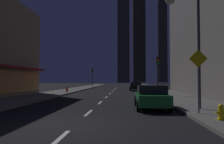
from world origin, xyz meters
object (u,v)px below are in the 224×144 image
Objects in this scene: pedestrian_crossing_sign at (198,75)px; fire_hydrant_far_left at (67,90)px; car_parked_far at (136,86)px; car_parked_near at (151,97)px; fire_hydrant_yellow_near at (221,113)px; street_lamp_right at (184,23)px; traffic_light_far_left at (93,73)px; traffic_light_near_right at (158,67)px.

fire_hydrant_far_left is at bearing 123.16° from pedestrian_crossing_sign.
car_parked_far is 6.48× the size of fire_hydrant_far_left.
car_parked_near is 6.48× the size of fire_hydrant_yellow_near.
street_lamp_right is at bearing -85.46° from car_parked_far.
fire_hydrant_far_left is (-9.50, -6.50, -0.29)m from car_parked_far.
pedestrian_crossing_sign reaches higher than fire_hydrant_yellow_near.
fire_hydrant_yellow_near is 0.16× the size of traffic_light_far_left.
car_parked_near is 0.64× the size of street_lamp_right.
traffic_light_near_right is 11.29m from street_lamp_right.
traffic_light_far_left is 38.98m from pedestrian_crossing_sign.
car_parked_far is at bearing 94.74° from pedestrian_crossing_sign.
fire_hydrant_yellow_near is at bearing -81.42° from street_lamp_right.
traffic_light_near_right is 12.86m from pedestrian_crossing_sign.
fire_hydrant_far_left is 20.05m from street_lamp_right.
fire_hydrant_yellow_near is 2.38m from pedestrian_crossing_sign.
car_parked_near is 3.57m from pedestrian_crossing_sign.
traffic_light_near_right reaches higher than car_parked_near.
pedestrian_crossing_sign reaches higher than fire_hydrant_far_left.
pedestrian_crossing_sign is at bearing 99.60° from fire_hydrant_yellow_near.
fire_hydrant_yellow_near is at bearing -88.43° from traffic_light_near_right.
fire_hydrant_far_left is 0.21× the size of pedestrian_crossing_sign.
car_parked_near is at bearing 117.34° from fire_hydrant_yellow_near.
fire_hydrant_yellow_near is at bearing -62.66° from car_parked_near.
car_parked_far is at bearing 94.54° from street_lamp_right.
fire_hydrant_far_left is at bearing 121.34° from fire_hydrant_yellow_near.
car_parked_far is 24.21m from pedestrian_crossing_sign.
pedestrian_crossing_sign is (11.50, -17.60, 1.56)m from fire_hydrant_far_left.
traffic_light_near_right is at bearing 89.38° from street_lamp_right.
fire_hydrant_far_left is 0.10× the size of street_lamp_right.
street_lamp_right reaches higher than fire_hydrant_far_left.
pedestrian_crossing_sign reaches higher than car_parked_near.
car_parked_near is 17.70m from fire_hydrant_far_left.
car_parked_near is at bearing 150.67° from street_lamp_right.
car_parked_near is at bearing -100.62° from traffic_light_near_right.
car_parked_near reaches higher than fire_hydrant_far_left.
car_parked_far reaches higher than fire_hydrant_far_left.
car_parked_far is at bearing -55.52° from traffic_light_far_left.
traffic_light_far_left reaches higher than fire_hydrant_far_left.
car_parked_far is 22.90m from street_lamp_right.
car_parked_near is at bearing -90.00° from car_parked_far.
traffic_light_near_right is at bearing -65.86° from traffic_light_far_left.
street_lamp_right is (1.78, -1.00, 4.33)m from car_parked_near.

